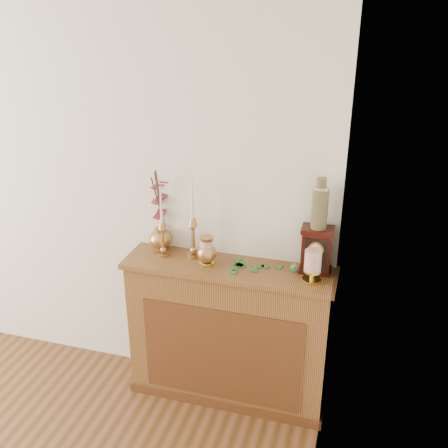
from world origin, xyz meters
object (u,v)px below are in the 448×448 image
(candlestick_left, at_px, (163,234))
(mantel_clock, at_px, (316,250))
(candlestick_center, at_px, (193,231))
(ginger_jar, at_px, (161,211))
(ceramic_vase, at_px, (320,206))
(bud_vase, at_px, (207,251))

(candlestick_left, bearing_deg, mantel_clock, 3.63)
(candlestick_center, height_order, ginger_jar, ginger_jar)
(candlestick_left, xyz_separation_m, ceramic_vase, (0.90, 0.06, 0.25))
(candlestick_left, height_order, ceramic_vase, ceramic_vase)
(bud_vase, bearing_deg, candlestick_center, 142.61)
(bud_vase, relative_size, ginger_jar, 0.35)
(candlestick_center, bearing_deg, ceramic_vase, 1.75)
(candlestick_center, distance_m, ceramic_vase, 0.76)
(bud_vase, xyz_separation_m, ceramic_vase, (0.61, 0.11, 0.31))
(mantel_clock, bearing_deg, ginger_jar, 175.23)
(ginger_jar, bearing_deg, candlestick_left, -64.66)
(candlestick_left, relative_size, ginger_jar, 0.84)
(ceramic_vase, bearing_deg, ginger_jar, 176.59)
(ginger_jar, height_order, ceramic_vase, ceramic_vase)
(candlestick_center, height_order, mantel_clock, candlestick_center)
(candlestick_left, distance_m, bud_vase, 0.30)
(candlestick_center, distance_m, ginger_jar, 0.26)
(mantel_clock, xyz_separation_m, ceramic_vase, (-0.00, 0.00, 0.26))
(bud_vase, bearing_deg, ceramic_vase, 10.01)
(ginger_jar, relative_size, ceramic_vase, 1.83)
(candlestick_left, height_order, ginger_jar, ginger_jar)
(candlestick_left, bearing_deg, candlestick_center, 11.90)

